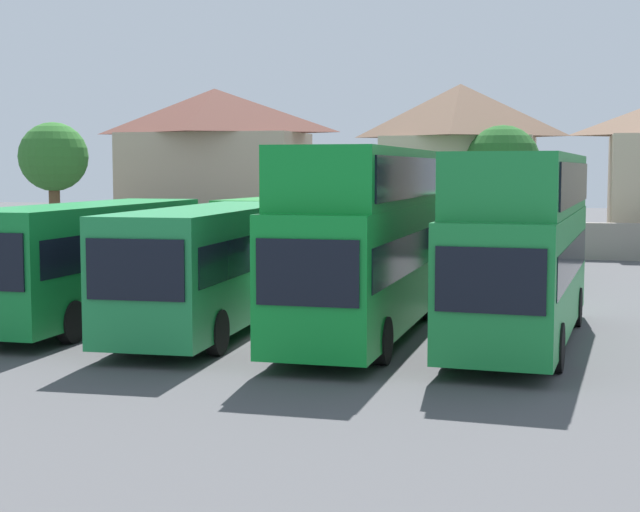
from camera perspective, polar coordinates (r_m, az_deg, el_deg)
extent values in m
plane|color=#4C4C4F|center=(43.77, 5.02, -0.69)|extent=(140.00, 140.00, 0.00)
cube|color=gray|center=(49.73, 6.23, 1.05)|extent=(56.00, 0.50, 1.80)
cube|color=#137D32|center=(28.81, -13.33, -0.07)|extent=(2.56, 10.53, 3.06)
cube|color=black|center=(28.78, -13.34, 0.65)|extent=(2.59, 9.69, 0.96)
cylinder|color=black|center=(25.58, -14.38, -3.76)|extent=(0.30, 1.10, 1.10)
cylinder|color=black|center=(31.38, -8.62, -2.03)|extent=(0.30, 1.10, 1.10)
cylinder|color=black|center=(32.36, -12.39, -1.87)|extent=(0.30, 1.10, 1.10)
cube|color=#1D8442|center=(26.58, -6.34, -0.43)|extent=(3.05, 10.55, 3.02)
cube|color=black|center=(21.66, -10.77, -0.80)|extent=(2.28, 0.18, 1.36)
cube|color=black|center=(26.54, -6.35, 0.34)|extent=(3.06, 9.72, 0.95)
cylinder|color=black|center=(23.33, -6.06, -4.48)|extent=(0.35, 1.11, 1.10)
cylinder|color=black|center=(24.18, -11.45, -4.21)|extent=(0.35, 1.11, 1.10)
cylinder|color=black|center=(29.48, -2.11, -2.43)|extent=(0.35, 1.11, 1.10)
cylinder|color=black|center=(30.15, -6.51, -2.29)|extent=(0.35, 1.11, 1.10)
cube|color=#0F8B2E|center=(25.54, 2.69, -0.53)|extent=(2.60, 11.14, 3.11)
cube|color=black|center=(20.12, -0.75, -0.99)|extent=(2.22, 0.10, 1.40)
cube|color=black|center=(25.51, 2.69, 0.31)|extent=(2.63, 10.25, 0.98)
cube|color=#0F8B2E|center=(25.69, 2.85, 4.63)|extent=(2.54, 10.58, 1.47)
cube|color=black|center=(25.69, 2.85, 4.63)|extent=(2.63, 10.03, 1.03)
cylinder|color=black|center=(22.15, 3.67, -4.98)|extent=(0.31, 1.10, 1.10)
cylinder|color=black|center=(22.72, -2.08, -4.71)|extent=(0.31, 1.10, 1.10)
cylinder|color=black|center=(28.86, 6.41, -2.63)|extent=(0.31, 1.10, 1.10)
cylinder|color=black|center=(29.30, 1.92, -2.48)|extent=(0.31, 1.10, 1.10)
cube|color=#1B853A|center=(25.08, 11.69, -0.90)|extent=(3.18, 10.70, 2.97)
cube|color=black|center=(19.81, 9.93, -1.42)|extent=(2.23, 0.22, 1.34)
cube|color=black|center=(25.04, 11.70, -0.09)|extent=(3.17, 9.86, 0.94)
cube|color=#1B853A|center=(25.21, 11.85, 4.18)|extent=(3.10, 10.17, 1.46)
cube|color=black|center=(25.21, 11.85, 4.18)|extent=(3.15, 9.65, 1.03)
cylinder|color=black|center=(21.92, 13.67, -5.22)|extent=(0.37, 1.12, 1.10)
cylinder|color=black|center=(22.22, 7.64, -4.98)|extent=(0.37, 1.12, 1.10)
cylinder|color=black|center=(28.37, 14.75, -2.90)|extent=(0.37, 1.12, 1.10)
cylinder|color=black|center=(28.61, 10.08, -2.74)|extent=(0.37, 1.12, 1.10)
cube|color=#1C8931|center=(40.42, -1.78, 1.42)|extent=(3.30, 10.24, 2.90)
cube|color=black|center=(35.73, -4.70, 1.47)|extent=(2.20, 0.26, 1.31)
cube|color=black|center=(40.40, -1.78, 1.91)|extent=(3.27, 9.44, 0.91)
cylinder|color=black|center=(37.21, -1.85, -0.85)|extent=(0.39, 1.12, 1.10)
cylinder|color=black|center=(38.10, -5.08, -0.73)|extent=(0.39, 1.12, 1.10)
cylinder|color=black|center=(43.06, 1.16, -0.03)|extent=(0.39, 1.12, 1.10)
cylinder|color=black|center=(43.84, -1.71, 0.06)|extent=(0.39, 1.12, 1.10)
cube|color=#1B832E|center=(40.00, 3.90, 1.39)|extent=(3.44, 11.96, 2.93)
cube|color=black|center=(34.30, 1.34, 1.37)|extent=(2.28, 0.24, 1.32)
cube|color=black|center=(39.98, 3.91, 1.90)|extent=(3.41, 11.02, 0.92)
cylinder|color=black|center=(36.28, 4.21, -1.01)|extent=(0.38, 1.12, 1.10)
cylinder|color=black|center=(36.95, 0.63, -0.89)|extent=(0.38, 1.12, 1.10)
cylinder|color=black|center=(43.36, 6.67, -0.02)|extent=(0.38, 1.12, 1.10)
cylinder|color=black|center=(43.93, 3.63, 0.07)|extent=(0.38, 1.12, 1.10)
cube|color=#188B37|center=(39.07, 9.25, 1.43)|extent=(2.70, 10.26, 3.18)
cube|color=black|center=(33.99, 8.20, 1.55)|extent=(2.14, 0.14, 1.43)
cube|color=black|center=(39.05, 9.26, 1.99)|extent=(2.72, 9.44, 1.00)
cylinder|color=black|center=(35.94, 10.37, -1.14)|extent=(0.33, 1.11, 1.10)
cylinder|color=black|center=(36.23, 6.85, -1.04)|extent=(0.33, 1.11, 1.10)
cylinder|color=black|center=(42.20, 11.26, -0.23)|extent=(0.33, 1.11, 1.10)
cylinder|color=black|center=(42.45, 8.25, -0.15)|extent=(0.33, 1.11, 1.10)
cube|color=tan|center=(59.28, -6.14, 4.00)|extent=(10.51, 6.06, 6.54)
pyramid|color=brown|center=(59.37, -6.19, 8.44)|extent=(11.04, 6.37, 2.66)
cube|color=#C6B293|center=(54.93, 8.15, 3.70)|extent=(8.08, 6.05, 6.18)
pyramid|color=brown|center=(55.00, 8.21, 8.43)|extent=(8.48, 6.36, 2.91)
cylinder|color=brown|center=(53.26, -15.26, 2.23)|extent=(0.58, 0.58, 3.78)
sphere|color=#2D6B28|center=(53.20, -15.34, 5.63)|extent=(3.62, 3.62, 3.62)
cylinder|color=brown|center=(51.76, 10.58, 2.02)|extent=(0.56, 0.56, 3.37)
sphere|color=#235B23|center=(51.69, 10.63, 5.39)|extent=(3.89, 3.89, 3.89)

